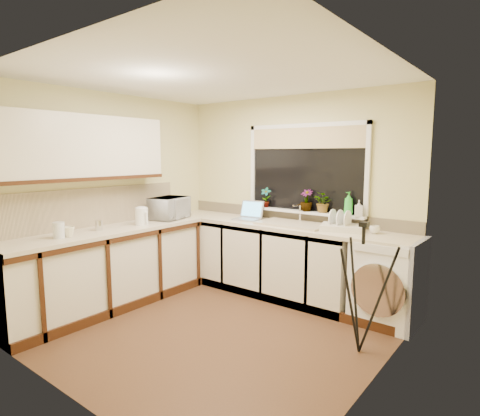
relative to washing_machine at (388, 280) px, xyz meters
name	(u,v)px	position (x,y,z in m)	size (l,w,h in m)	color
floor	(213,327)	(-1.33, -1.21, -0.45)	(3.20, 3.20, 0.00)	#4E321F
ceiling	(211,76)	(-1.33, -1.21, 2.00)	(3.20, 3.20, 0.00)	white
wall_back	(291,195)	(-1.33, 0.29, 0.78)	(3.20, 3.20, 0.00)	beige
wall_front	(63,230)	(-1.33, -2.71, 0.78)	(3.20, 3.20, 0.00)	beige
wall_left	(113,196)	(-2.93, -1.21, 0.78)	(3.00, 3.00, 0.00)	beige
wall_right	(378,225)	(0.27, -1.21, 0.78)	(3.00, 3.00, 0.00)	beige
base_cabinet_back	(256,257)	(-1.66, -0.01, -0.02)	(2.55, 0.60, 0.86)	silver
base_cabinet_left	(109,270)	(-2.63, -1.51, -0.02)	(0.54, 2.40, 0.86)	silver
worktop_back	(278,225)	(-1.33, -0.01, 0.43)	(3.20, 0.60, 0.04)	beige
worktop_left	(108,231)	(-2.63, -1.51, 0.43)	(0.60, 2.40, 0.04)	beige
upper_cabinet	(84,148)	(-2.77, -1.66, 1.35)	(0.28, 1.90, 0.70)	silver
splashback_left	(92,207)	(-2.92, -1.51, 0.68)	(0.02, 2.40, 0.45)	beige
splashback_back	(290,215)	(-1.33, 0.28, 0.52)	(3.20, 0.02, 0.14)	beige
window_glass	(305,169)	(-1.13, 0.27, 1.10)	(1.50, 0.02, 1.00)	black
window_blind	(305,138)	(-1.13, 0.25, 1.48)	(1.50, 0.02, 0.25)	tan
windowsill	(302,212)	(-1.13, 0.22, 0.59)	(1.60, 0.14, 0.03)	white
sink	(293,224)	(-1.13, -0.01, 0.46)	(0.82, 0.46, 0.03)	tan
faucet	(300,213)	(-1.13, 0.17, 0.57)	(0.03, 0.03, 0.24)	silver
washing_machine	(388,280)	(0.00, 0.00, 0.00)	(0.64, 0.61, 0.90)	white
laptop	(249,214)	(-1.80, 0.02, 0.51)	(0.35, 0.34, 0.23)	#9899A0
kettle	(142,217)	(-2.56, -1.10, 0.55)	(0.15, 0.15, 0.20)	white
dish_rack	(342,228)	(-0.54, 0.02, 0.48)	(0.44, 0.33, 0.07)	beige
tripod	(361,288)	(0.01, -0.79, 0.13)	(0.57, 0.57, 1.16)	black
glass_jug	(59,230)	(-2.60, -2.09, 0.53)	(0.11, 0.11, 0.16)	white
steel_jar	(99,225)	(-2.66, -1.60, 0.51)	(0.08, 0.08, 0.11)	silver
microwave	(169,208)	(-2.64, -0.58, 0.59)	(0.51, 0.34, 0.28)	silver
plant_a	(266,197)	(-1.65, 0.18, 0.73)	(0.14, 0.09, 0.26)	#999999
plant_c	(307,200)	(-1.07, 0.19, 0.73)	(0.15, 0.15, 0.26)	#999999
plant_d	(324,202)	(-0.85, 0.21, 0.72)	(0.22, 0.19, 0.25)	#999999
soap_bottle_green	(349,203)	(-0.54, 0.20, 0.73)	(0.10, 0.10, 0.26)	green
soap_bottle_clear	(359,208)	(-0.41, 0.18, 0.69)	(0.08, 0.08, 0.18)	#999999
cup_back	(375,230)	(-0.19, 0.08, 0.49)	(0.11, 0.11, 0.08)	silver
cup_left	(69,232)	(-2.58, -1.99, 0.50)	(0.11, 0.11, 0.10)	#F2EBC7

